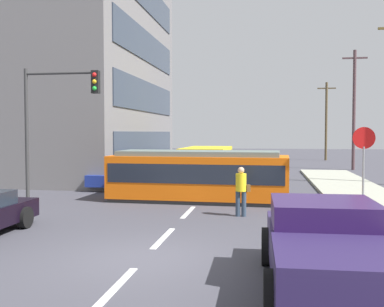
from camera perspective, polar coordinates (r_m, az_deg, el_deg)
name	(u,v)px	position (r m, az deg, el deg)	size (l,w,h in m)	color
ground_plane	(203,197)	(20.27, 1.41, -5.39)	(120.00, 120.00, 0.00)	#3D3C45
lane_stripe_0	(115,288)	(8.80, -9.51, -16.15)	(0.16, 2.40, 0.01)	silver
lane_stripe_1	(163,238)	(12.52, -3.57, -10.43)	(0.16, 2.40, 0.01)	silver
lane_stripe_2	(188,212)	(16.37, -0.47, -7.31)	(0.16, 2.40, 0.01)	silver
lane_stripe_3	(215,184)	(25.00, 2.89, -3.85)	(0.16, 2.40, 0.01)	silver
lane_stripe_4	(225,174)	(30.94, 4.09, -2.60)	(0.16, 2.40, 0.01)	silver
corner_building	(24,7)	(34.09, -20.10, 16.70)	(16.96, 16.11, 22.40)	slate
streetcar_tram	(199,175)	(18.97, 0.86, -2.68)	(7.37, 2.79, 2.07)	#E15A0C
city_bus	(207,162)	(26.89, 1.84, -1.02)	(2.62, 5.55, 1.95)	yellow
pedestrian_crossing	(241,188)	(15.56, 6.13, -4.35)	(0.50, 0.36, 1.67)	#2D3C4D
pickup_truck_parked	(327,246)	(8.70, 16.43, -11.01)	(2.35, 5.03, 1.55)	#271C46
parked_sedan_mid	(117,175)	(23.98, -9.29, -2.67)	(1.97, 4.44, 1.19)	navy
parked_sedan_far	(145,167)	(29.34, -5.83, -1.68)	(1.97, 4.30, 1.19)	#3B5B37
stop_sign	(364,151)	(16.96, 20.56, 0.32)	(0.76, 0.07, 2.88)	gray
traffic_light_mast	(55,110)	(18.07, -16.69, 5.21)	(2.98, 0.33, 5.25)	#333333
utility_pole_far	(354,108)	(36.59, 19.49, 5.38)	(1.80, 0.24, 8.97)	#4F373B
utility_pole_distant	(326,120)	(48.22, 16.34, 4.06)	(1.80, 0.24, 7.85)	brown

